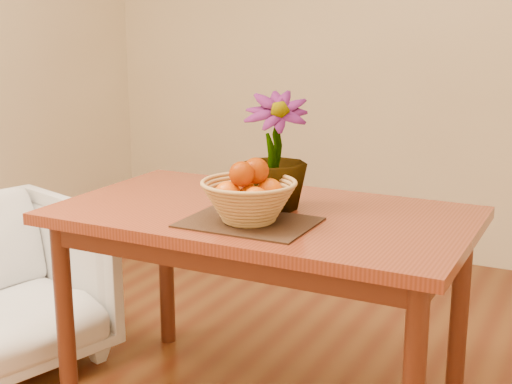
% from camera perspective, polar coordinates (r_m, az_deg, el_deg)
% --- Properties ---
extents(wall_back, '(4.00, 0.02, 2.70)m').
position_cam_1_polar(wall_back, '(4.18, 12.73, 12.91)').
color(wall_back, '#F9E8BD').
rests_on(wall_back, floor).
extents(table, '(1.40, 0.80, 0.75)m').
position_cam_1_polar(table, '(2.45, 0.54, -3.43)').
color(table, maroon).
rests_on(table, floor).
extents(placemat, '(0.41, 0.31, 0.01)m').
position_cam_1_polar(placemat, '(2.27, -0.57, -2.44)').
color(placemat, '#342113').
rests_on(placemat, table).
extents(wicker_basket, '(0.31, 0.31, 0.13)m').
position_cam_1_polar(wicker_basket, '(2.25, -0.57, -0.86)').
color(wicker_basket, tan).
rests_on(wicker_basket, placemat).
extents(orange_pile, '(0.18, 0.18, 0.15)m').
position_cam_1_polar(orange_pile, '(2.24, -0.56, 0.69)').
color(orange_pile, '#CE4B03').
rests_on(orange_pile, wicker_basket).
extents(potted_plant, '(0.29, 0.29, 0.40)m').
position_cam_1_polar(potted_plant, '(2.40, 1.51, 3.26)').
color(potted_plant, '#1C4915').
rests_on(potted_plant, table).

